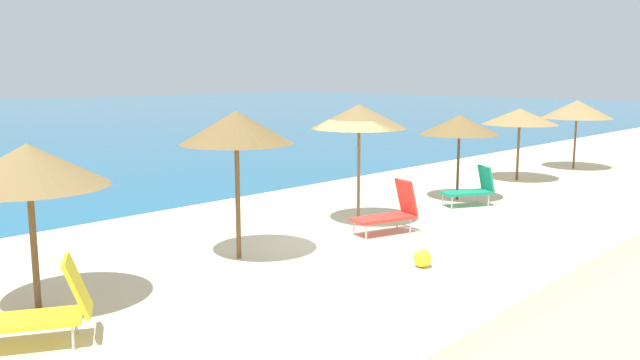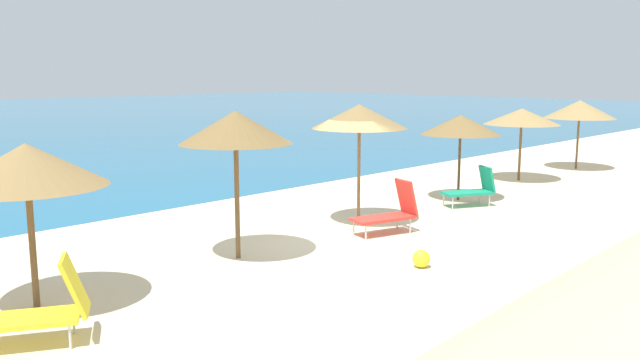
{
  "view_description": "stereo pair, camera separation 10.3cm",
  "coord_description": "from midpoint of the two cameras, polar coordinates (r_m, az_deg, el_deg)",
  "views": [
    {
      "loc": [
        -9.89,
        -9.01,
        3.55
      ],
      "look_at": [
        0.48,
        1.0,
        1.16
      ],
      "focal_mm": 36.12,
      "sensor_mm": 36.0,
      "label": 1
    },
    {
      "loc": [
        -9.82,
        -9.09,
        3.55
      ],
      "look_at": [
        0.48,
        1.0,
        1.16
      ],
      "focal_mm": 36.12,
      "sensor_mm": 36.0,
      "label": 2
    }
  ],
  "objects": [
    {
      "name": "ground_plane",
      "position": [
        13.84,
        1.79,
        -5.46
      ],
      "size": [
        160.0,
        160.0,
        0.0
      ],
      "primitive_type": "plane",
      "color": "beige"
    },
    {
      "name": "beach_umbrella_6",
      "position": [
        22.46,
        17.57,
        5.37
      ],
      "size": [
        2.49,
        2.49,
        2.41
      ],
      "color": "brown",
      "rests_on": "ground_plane"
    },
    {
      "name": "lounge_chair_3",
      "position": [
        17.9,
        13.57,
        -0.75
      ],
      "size": [
        1.49,
        1.16,
        1.08
      ],
      "rotation": [
        0.0,
        0.0,
        1.09
      ],
      "color": "#199972",
      "rests_on": "ground_plane"
    },
    {
      "name": "lounge_chair_4",
      "position": [
        9.37,
        -23.49,
        -10.45
      ],
      "size": [
        1.72,
        1.35,
        1.17
      ],
      "rotation": [
        0.0,
        0.0,
        1.06
      ],
      "color": "yellow",
      "rests_on": "ground_plane"
    },
    {
      "name": "beach_umbrella_4",
      "position": [
        15.06,
        3.7,
        5.63
      ],
      "size": [
        2.24,
        2.24,
        2.85
      ],
      "color": "brown",
      "rests_on": "ground_plane"
    },
    {
      "name": "lounge_chair_0",
      "position": [
        14.54,
        6.45,
        -2.78
      ],
      "size": [
        1.6,
        0.97,
        1.19
      ],
      "rotation": [
        0.0,
        0.0,
        1.29
      ],
      "color": "red",
      "rests_on": "ground_plane"
    },
    {
      "name": "beach_umbrella_2",
      "position": [
        10.44,
        -24.32,
        1.19
      ],
      "size": [
        2.35,
        2.35,
        2.54
      ],
      "color": "brown",
      "rests_on": "ground_plane"
    },
    {
      "name": "beach_ball",
      "position": [
        12.15,
        9.21,
        -6.89
      ],
      "size": [
        0.33,
        0.33,
        0.33
      ],
      "primitive_type": "sphere",
      "color": "yellow",
      "rests_on": "ground_plane"
    },
    {
      "name": "beach_umbrella_3",
      "position": [
        12.27,
        -7.26,
        4.62
      ],
      "size": [
        2.15,
        2.15,
        2.87
      ],
      "color": "brown",
      "rests_on": "ground_plane"
    },
    {
      "name": "beach_umbrella_7",
      "position": [
        26.0,
        22.12,
        5.82
      ],
      "size": [
        2.59,
        2.59,
        2.58
      ],
      "color": "brown",
      "rests_on": "ground_plane"
    },
    {
      "name": "beach_umbrella_5",
      "position": [
        18.47,
        12.51,
        4.79
      ],
      "size": [
        2.22,
        2.22,
        2.42
      ],
      "color": "brown",
      "rests_on": "ground_plane"
    }
  ]
}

